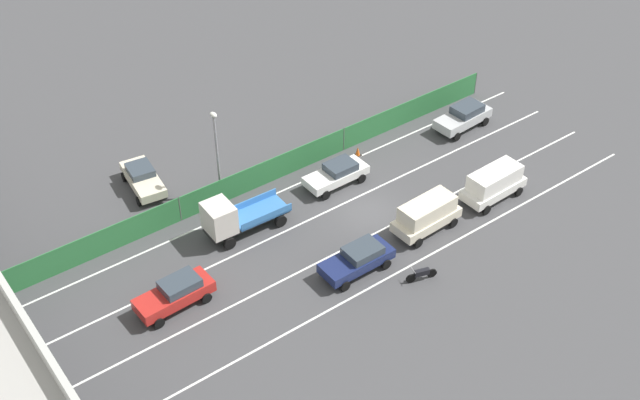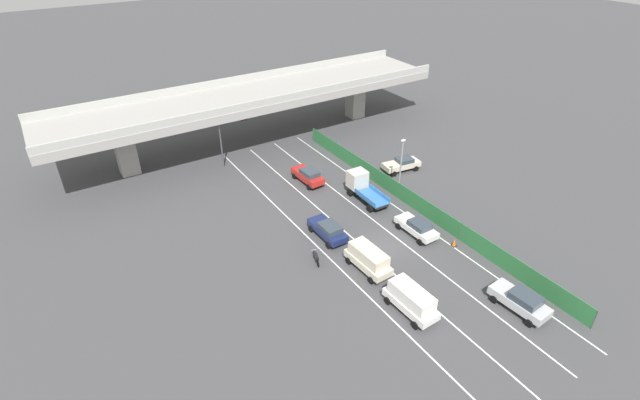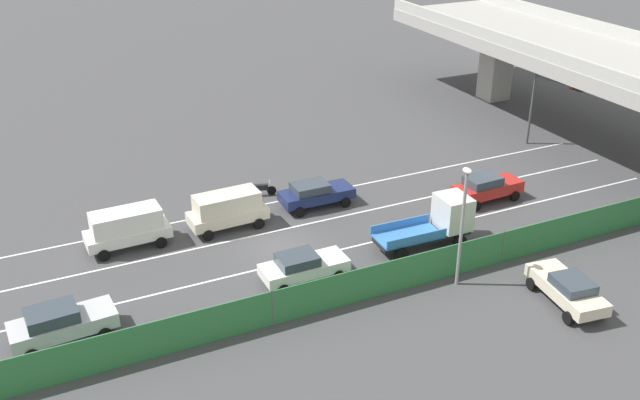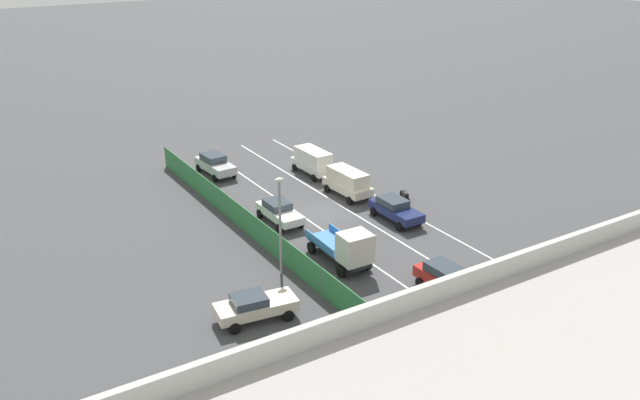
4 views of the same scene
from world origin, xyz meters
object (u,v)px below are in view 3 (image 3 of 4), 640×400
car_hatchback_white (303,266)px  street_lamp (463,215)px  motorcycle (261,189)px  car_van_cream (227,209)px  flatbed_truck_blue (439,221)px  car_sedan_navy (315,193)px  car_sedan_silver (60,323)px  traffic_cone (256,308)px  car_sedan_red (486,187)px  parked_sedan_cream (568,288)px  traffic_light (549,98)px  car_van_white (127,227)px

car_hatchback_white → street_lamp: size_ratio=0.70×
car_hatchback_white → motorcycle: 10.39m
car_van_cream → flatbed_truck_blue: bearing=56.1°
car_sedan_navy → street_lamp: street_lamp is taller
car_van_cream → car_hatchback_white: (7.04, 1.59, -0.36)m
car_sedan_navy → car_hatchback_white: 8.47m
car_sedan_silver → traffic_cone: size_ratio=6.39×
car_sedan_red → motorcycle: size_ratio=2.40×
parked_sedan_cream → car_hatchback_white: bearing=-124.5°
car_hatchback_white → parked_sedan_cream: size_ratio=0.96×
traffic_light → traffic_cone: size_ratio=7.51×
car_sedan_red → flatbed_truck_blue: size_ratio=0.83×
flatbed_truck_blue → parked_sedan_cream: bearing=16.4°
car_van_cream → car_van_white: bearing=-92.5°
car_sedan_silver → street_lamp: 19.18m
street_lamp → motorcycle: bearing=-159.4°
car_sedan_silver → traffic_light: size_ratio=0.85×
car_van_white → parked_sedan_cream: (14.60, 17.91, -0.38)m
car_van_cream → street_lamp: bearing=38.5°
parked_sedan_cream → car_sedan_red: bearing=162.4°
car_sedan_navy → parked_sedan_cream: car_sedan_navy is taller
car_sedan_silver → parked_sedan_cream: size_ratio=1.00×
traffic_cone → car_sedan_navy: bearing=141.3°
traffic_light → traffic_cone: 28.55m
motorcycle → car_sedan_navy: bearing=40.6°
car_sedan_red → flatbed_truck_blue: (3.24, -5.70, 0.43)m
car_sedan_navy → car_van_cream: 5.74m
car_sedan_red → car_hatchback_white: bearing=-75.8°
car_sedan_silver → car_sedan_navy: bearing=114.8°
car_van_cream → traffic_light: size_ratio=0.84×
car_sedan_navy → motorcycle: (-2.86, -2.45, -0.44)m
car_sedan_red → car_van_cream: size_ratio=0.99×
street_lamp → traffic_cone: bearing=-100.6°
street_lamp → traffic_cone: (-1.88, -10.07, -3.60)m
car_sedan_silver → traffic_cone: (1.81, 8.51, -0.62)m
car_hatchback_white → flatbed_truck_blue: (-0.32, 8.40, 0.50)m
car_van_cream → car_hatchback_white: size_ratio=1.03×
car_van_white → car_sedan_silver: 8.47m
car_sedan_red → parked_sedan_cream: 11.40m
car_sedan_red → car_sedan_navy: 10.67m
car_van_white → parked_sedan_cream: bearing=50.8°
car_van_white → car_sedan_navy: (-0.10, 11.40, -0.34)m
motorcycle → car_van_white: bearing=-71.7°
flatbed_truck_blue → street_lamp: 4.93m
car_hatchback_white → street_lamp: 8.36m
flatbed_truck_blue → car_sedan_navy: bearing=-148.9°
car_van_cream → car_hatchback_white: bearing=12.7°
car_van_cream → traffic_cone: bearing=-10.3°
traffic_light → car_sedan_navy: bearing=-86.0°
car_sedan_red → car_hatchback_white: 14.54m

